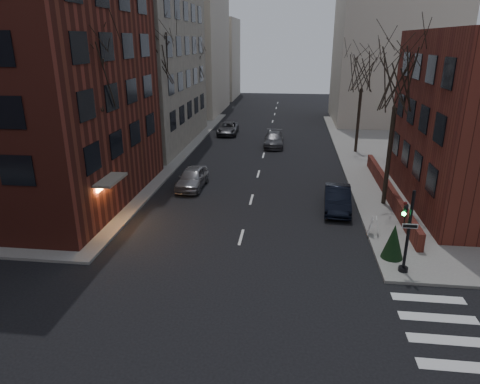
# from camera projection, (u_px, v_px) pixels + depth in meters

# --- Properties ---
(building_left_brick) EXTENTS (15.00, 15.00, 18.00)m
(building_left_brick) POSITION_uv_depth(u_px,v_px,m) (4.00, 63.00, 26.74)
(building_left_brick) COLOR maroon
(building_left_brick) RESTS_ON ground
(building_left_tan) EXTENTS (18.00, 18.00, 28.00)m
(building_left_tan) POSITION_uv_depth(u_px,v_px,m) (95.00, 0.00, 41.59)
(building_left_tan) COLOR #9E9483
(building_left_tan) RESTS_ON ground
(low_wall_right) EXTENTS (0.35, 16.00, 1.00)m
(low_wall_right) POSITION_uv_depth(u_px,v_px,m) (389.00, 191.00, 29.08)
(low_wall_right) COLOR maroon
(low_wall_right) RESTS_ON sidewalk_far_right
(building_distant_la) EXTENTS (14.00, 16.00, 18.00)m
(building_distant_la) POSITION_uv_depth(u_px,v_px,m) (174.00, 50.00, 62.68)
(building_distant_la) COLOR #BDB2A0
(building_distant_la) RESTS_ON ground
(building_distant_ra) EXTENTS (14.00, 14.00, 16.00)m
(building_distant_ra) POSITION_uv_depth(u_px,v_px,m) (392.00, 59.00, 54.94)
(building_distant_ra) COLOR #BDB2A0
(building_distant_ra) RESTS_ON ground
(building_distant_lb) EXTENTS (10.00, 12.00, 14.00)m
(building_distant_lb) POSITION_uv_depth(u_px,v_px,m) (210.00, 59.00, 79.02)
(building_distant_lb) COLOR #BDB2A0
(building_distant_lb) RESTS_ON ground
(traffic_signal) EXTENTS (0.76, 0.44, 4.00)m
(traffic_signal) POSITION_uv_depth(u_px,v_px,m) (406.00, 237.00, 19.46)
(traffic_signal) COLOR black
(traffic_signal) RESTS_ON sidewalk_far_right
(tree_left_a) EXTENTS (4.18, 4.18, 10.26)m
(tree_left_a) POSITION_uv_depth(u_px,v_px,m) (89.00, 76.00, 23.83)
(tree_left_a) COLOR #2D231C
(tree_left_a) RESTS_ON sidewalk_far_left
(tree_left_b) EXTENTS (4.40, 4.40, 10.80)m
(tree_left_b) POSITION_uv_depth(u_px,v_px,m) (155.00, 59.00, 34.90)
(tree_left_b) COLOR #2D231C
(tree_left_b) RESTS_ON sidewalk_far_left
(tree_left_c) EXTENTS (3.96, 3.96, 9.72)m
(tree_left_c) POSITION_uv_depth(u_px,v_px,m) (193.00, 62.00, 48.28)
(tree_left_c) COLOR #2D231C
(tree_left_c) RESTS_ON sidewalk_far_left
(tree_right_a) EXTENTS (3.96, 3.96, 9.72)m
(tree_right_a) POSITION_uv_depth(u_px,v_px,m) (398.00, 81.00, 25.72)
(tree_right_a) COLOR #2D231C
(tree_right_a) RESTS_ON sidewalk_far_right
(tree_right_b) EXTENTS (3.74, 3.74, 9.18)m
(tree_right_b) POSITION_uv_depth(u_px,v_px,m) (363.00, 72.00, 38.96)
(tree_right_b) COLOR #2D231C
(tree_right_b) RESTS_ON sidewalk_far_right
(streetlamp_near) EXTENTS (0.36, 0.36, 6.28)m
(streetlamp_near) POSITION_uv_depth(u_px,v_px,m) (150.00, 125.00, 32.66)
(streetlamp_near) COLOR black
(streetlamp_near) RESTS_ON sidewalk_far_left
(streetlamp_far) EXTENTS (0.36, 0.36, 6.28)m
(streetlamp_far) POSITION_uv_depth(u_px,v_px,m) (203.00, 94.00, 51.36)
(streetlamp_far) COLOR black
(streetlamp_far) RESTS_ON sidewalk_far_left
(parked_sedan) EXTENTS (1.88, 4.68, 1.51)m
(parked_sedan) POSITION_uv_depth(u_px,v_px,m) (337.00, 199.00, 27.39)
(parked_sedan) COLOR black
(parked_sedan) RESTS_ON ground
(car_lane_silver) EXTENTS (1.92, 4.52, 1.52)m
(car_lane_silver) POSITION_uv_depth(u_px,v_px,m) (192.00, 178.00, 31.54)
(car_lane_silver) COLOR gray
(car_lane_silver) RESTS_ON ground
(car_lane_gray) EXTENTS (2.07, 4.91, 1.41)m
(car_lane_gray) POSITION_uv_depth(u_px,v_px,m) (274.00, 140.00, 43.84)
(car_lane_gray) COLOR #434348
(car_lane_gray) RESTS_ON ground
(car_lane_far) EXTENTS (2.43, 4.94, 1.35)m
(car_lane_far) POSITION_uv_depth(u_px,v_px,m) (228.00, 128.00, 49.50)
(car_lane_far) COLOR #424247
(car_lane_far) RESTS_ON ground
(sandwich_board) EXTENTS (0.52, 0.67, 0.99)m
(sandwich_board) POSITION_uv_depth(u_px,v_px,m) (374.00, 226.00, 23.66)
(sandwich_board) COLOR white
(sandwich_board) RESTS_ON sidewalk_far_right
(evergreen_shrub) EXTENTS (1.24, 1.24, 1.78)m
(evergreen_shrub) POSITION_uv_depth(u_px,v_px,m) (393.00, 241.00, 20.98)
(evergreen_shrub) COLOR #16331B
(evergreen_shrub) RESTS_ON sidewalk_far_right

